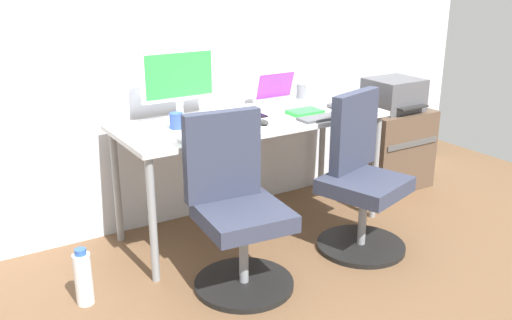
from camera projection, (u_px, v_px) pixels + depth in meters
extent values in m
plane|color=brown|center=(252.00, 228.00, 3.78)|extent=(5.28, 5.28, 0.00)
cube|color=silver|center=(218.00, 22.00, 3.69)|extent=(4.40, 0.04, 2.60)
cube|color=silver|center=(252.00, 120.00, 3.54)|extent=(1.70, 0.68, 0.03)
cylinder|color=gray|center=(153.00, 221.00, 3.03)|extent=(0.04, 0.04, 0.72)
cylinder|color=gray|center=(375.00, 167.00, 3.83)|extent=(0.04, 0.04, 0.72)
cylinder|color=gray|center=(117.00, 187.00, 3.49)|extent=(0.04, 0.04, 0.72)
cylinder|color=gray|center=(322.00, 146.00, 4.29)|extent=(0.04, 0.04, 0.72)
cylinder|color=black|center=(244.00, 284.00, 3.08)|extent=(0.54, 0.54, 0.03)
cylinder|color=gray|center=(244.00, 253.00, 3.02)|extent=(0.05, 0.05, 0.34)
cube|color=#33384C|center=(243.00, 216.00, 2.95)|extent=(0.48, 0.48, 0.09)
cube|color=#33384C|center=(222.00, 155.00, 3.00)|extent=(0.42, 0.11, 0.48)
cylinder|color=black|center=(361.00, 246.00, 3.50)|extent=(0.54, 0.54, 0.03)
cylinder|color=gray|center=(362.00, 218.00, 3.44)|extent=(0.05, 0.05, 0.34)
cube|color=#33384C|center=(365.00, 185.00, 3.37)|extent=(0.55, 0.55, 0.09)
cube|color=#33384C|center=(354.00, 131.00, 3.45)|extent=(0.42, 0.19, 0.48)
cube|color=brown|center=(390.00, 148.00, 4.44)|extent=(0.56, 0.45, 0.61)
cube|color=#4C4C4C|center=(413.00, 144.00, 4.22)|extent=(0.50, 0.01, 0.04)
cube|color=#515156|center=(394.00, 94.00, 4.30)|extent=(0.38, 0.34, 0.24)
cube|color=#262626|center=(413.00, 107.00, 4.16)|extent=(0.27, 0.06, 0.01)
cylinder|color=white|center=(83.00, 279.00, 2.89)|extent=(0.09, 0.09, 0.28)
cylinder|color=#2D59B2|center=(80.00, 252.00, 2.84)|extent=(0.06, 0.06, 0.03)
cylinder|color=silver|center=(180.00, 118.00, 3.50)|extent=(0.18, 0.18, 0.01)
cylinder|color=silver|center=(180.00, 109.00, 3.48)|extent=(0.04, 0.04, 0.11)
cube|color=silver|center=(178.00, 75.00, 3.41)|extent=(0.48, 0.03, 0.31)
cube|color=green|center=(179.00, 75.00, 3.39)|extent=(0.43, 0.00, 0.26)
cube|color=silver|center=(286.00, 105.00, 3.81)|extent=(0.31, 0.22, 0.02)
cube|color=silver|center=(275.00, 86.00, 3.89)|extent=(0.31, 0.07, 0.20)
cube|color=purple|center=(275.00, 86.00, 3.88)|extent=(0.28, 0.05, 0.17)
cube|color=#B7B7B7|center=(208.00, 137.00, 3.11)|extent=(0.34, 0.12, 0.02)
cube|color=#515156|center=(324.00, 117.00, 3.51)|extent=(0.34, 0.12, 0.02)
ellipsoid|color=#2D2D2D|center=(263.00, 122.00, 3.37)|extent=(0.06, 0.10, 0.03)
ellipsoid|color=#515156|center=(332.00, 106.00, 3.77)|extent=(0.06, 0.10, 0.03)
cylinder|color=blue|center=(176.00, 121.00, 3.29)|extent=(0.08, 0.08, 0.09)
cylinder|color=slate|center=(301.00, 91.00, 4.03)|extent=(0.07, 0.07, 0.10)
cube|color=black|center=(257.00, 115.00, 3.59)|extent=(0.07, 0.14, 0.01)
cube|color=green|center=(305.00, 112.00, 3.62)|extent=(0.21, 0.15, 0.03)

